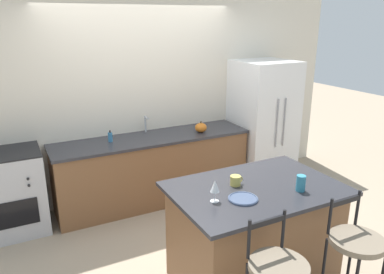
{
  "coord_description": "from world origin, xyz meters",
  "views": [
    {
      "loc": [
        -1.62,
        -3.92,
        2.34
      ],
      "look_at": [
        0.09,
        -0.58,
        1.14
      ],
      "focal_mm": 35.0,
      "sensor_mm": 36.0,
      "label": 1
    }
  ],
  "objects_px": {
    "refrigerator": "(262,122)",
    "soap_bottle": "(110,137)",
    "dinner_plate": "(243,198)",
    "wine_glass": "(215,187)",
    "coffee_mug": "(236,181)",
    "pumpkin_decoration": "(201,128)",
    "tumbler_cup": "(301,183)",
    "oven_range": "(8,193)",
    "bar_stool_far": "(354,255)"
  },
  "relations": [
    {
      "from": "dinner_plate",
      "to": "coffee_mug",
      "type": "relative_size",
      "value": 1.99
    },
    {
      "from": "tumbler_cup",
      "to": "pumpkin_decoration",
      "type": "relative_size",
      "value": 0.88
    },
    {
      "from": "wine_glass",
      "to": "oven_range",
      "type": "bearing_deg",
      "value": 126.89
    },
    {
      "from": "oven_range",
      "to": "pumpkin_decoration",
      "type": "xyz_separation_m",
      "value": [
        2.38,
        -0.12,
        0.48
      ]
    },
    {
      "from": "coffee_mug",
      "to": "pumpkin_decoration",
      "type": "relative_size",
      "value": 0.78
    },
    {
      "from": "refrigerator",
      "to": "soap_bottle",
      "type": "relative_size",
      "value": 12.51
    },
    {
      "from": "bar_stool_far",
      "to": "oven_range",
      "type": "bearing_deg",
      "value": 130.58
    },
    {
      "from": "oven_range",
      "to": "dinner_plate",
      "type": "xyz_separation_m",
      "value": [
        1.72,
        -2.07,
        0.48
      ]
    },
    {
      "from": "coffee_mug",
      "to": "pumpkin_decoration",
      "type": "distance_m",
      "value": 1.79
    },
    {
      "from": "wine_glass",
      "to": "soap_bottle",
      "type": "height_order",
      "value": "wine_glass"
    },
    {
      "from": "dinner_plate",
      "to": "coffee_mug",
      "type": "xyz_separation_m",
      "value": [
        0.1,
        0.26,
        0.03
      ]
    },
    {
      "from": "pumpkin_decoration",
      "to": "coffee_mug",
      "type": "bearing_deg",
      "value": -108.59
    },
    {
      "from": "bar_stool_far",
      "to": "dinner_plate",
      "type": "xyz_separation_m",
      "value": [
        -0.6,
        0.63,
        0.33
      ]
    },
    {
      "from": "pumpkin_decoration",
      "to": "oven_range",
      "type": "bearing_deg",
      "value": 177.19
    },
    {
      "from": "bar_stool_far",
      "to": "coffee_mug",
      "type": "distance_m",
      "value": 1.08
    },
    {
      "from": "coffee_mug",
      "to": "tumbler_cup",
      "type": "height_order",
      "value": "tumbler_cup"
    },
    {
      "from": "oven_range",
      "to": "wine_glass",
      "type": "xyz_separation_m",
      "value": [
        1.5,
        -1.99,
        0.6
      ]
    },
    {
      "from": "wine_glass",
      "to": "pumpkin_decoration",
      "type": "height_order",
      "value": "wine_glass"
    },
    {
      "from": "soap_bottle",
      "to": "tumbler_cup",
      "type": "bearing_deg",
      "value": -64.66
    },
    {
      "from": "bar_stool_far",
      "to": "soap_bottle",
      "type": "bearing_deg",
      "value": 112.11
    },
    {
      "from": "wine_glass",
      "to": "soap_bottle",
      "type": "xyz_separation_m",
      "value": [
        -0.29,
        2.02,
        -0.12
      ]
    },
    {
      "from": "bar_stool_far",
      "to": "soap_bottle",
      "type": "xyz_separation_m",
      "value": [
        -1.11,
        2.73,
        0.32
      ]
    },
    {
      "from": "dinner_plate",
      "to": "tumbler_cup",
      "type": "distance_m",
      "value": 0.53
    },
    {
      "from": "bar_stool_far",
      "to": "pumpkin_decoration",
      "type": "height_order",
      "value": "bar_stool_far"
    },
    {
      "from": "dinner_plate",
      "to": "coffee_mug",
      "type": "bearing_deg",
      "value": 69.43
    },
    {
      "from": "bar_stool_far",
      "to": "dinner_plate",
      "type": "height_order",
      "value": "bar_stool_far"
    },
    {
      "from": "refrigerator",
      "to": "coffee_mug",
      "type": "xyz_separation_m",
      "value": [
        -1.61,
        -1.73,
        0.1
      ]
    },
    {
      "from": "pumpkin_decoration",
      "to": "refrigerator",
      "type": "bearing_deg",
      "value": 1.95
    },
    {
      "from": "coffee_mug",
      "to": "tumbler_cup",
      "type": "distance_m",
      "value": 0.55
    },
    {
      "from": "refrigerator",
      "to": "wine_glass",
      "type": "xyz_separation_m",
      "value": [
        -1.92,
        -1.91,
        0.18
      ]
    },
    {
      "from": "refrigerator",
      "to": "dinner_plate",
      "type": "relative_size",
      "value": 7.3
    },
    {
      "from": "refrigerator",
      "to": "pumpkin_decoration",
      "type": "height_order",
      "value": "refrigerator"
    },
    {
      "from": "refrigerator",
      "to": "pumpkin_decoration",
      "type": "relative_size",
      "value": 11.27
    },
    {
      "from": "oven_range",
      "to": "dinner_plate",
      "type": "relative_size",
      "value": 3.92
    },
    {
      "from": "oven_range",
      "to": "soap_bottle",
      "type": "relative_size",
      "value": 6.71
    },
    {
      "from": "refrigerator",
      "to": "soap_bottle",
      "type": "xyz_separation_m",
      "value": [
        -2.22,
        0.11,
        0.06
      ]
    },
    {
      "from": "tumbler_cup",
      "to": "coffee_mug",
      "type": "bearing_deg",
      "value": 141.07
    },
    {
      "from": "refrigerator",
      "to": "pumpkin_decoration",
      "type": "bearing_deg",
      "value": -178.05
    },
    {
      "from": "coffee_mug",
      "to": "refrigerator",
      "type": "bearing_deg",
      "value": 47.14
    },
    {
      "from": "dinner_plate",
      "to": "tumbler_cup",
      "type": "xyz_separation_m",
      "value": [
        0.52,
        -0.09,
        0.06
      ]
    },
    {
      "from": "bar_stool_far",
      "to": "wine_glass",
      "type": "distance_m",
      "value": 1.17
    },
    {
      "from": "coffee_mug",
      "to": "soap_bottle",
      "type": "distance_m",
      "value": 1.94
    },
    {
      "from": "bar_stool_far",
      "to": "wine_glass",
      "type": "relative_size",
      "value": 5.93
    },
    {
      "from": "coffee_mug",
      "to": "tumbler_cup",
      "type": "bearing_deg",
      "value": -38.93
    },
    {
      "from": "dinner_plate",
      "to": "wine_glass",
      "type": "bearing_deg",
      "value": 160.81
    },
    {
      "from": "wine_glass",
      "to": "tumbler_cup",
      "type": "xyz_separation_m",
      "value": [
        0.74,
        -0.16,
        -0.06
      ]
    },
    {
      "from": "coffee_mug",
      "to": "oven_range",
      "type": "bearing_deg",
      "value": 135.0
    },
    {
      "from": "oven_range",
      "to": "soap_bottle",
      "type": "xyz_separation_m",
      "value": [
        1.2,
        0.03,
        0.47
      ]
    },
    {
      "from": "oven_range",
      "to": "bar_stool_far",
      "type": "height_order",
      "value": "bar_stool_far"
    },
    {
      "from": "soap_bottle",
      "to": "coffee_mug",
      "type": "bearing_deg",
      "value": -71.68
    }
  ]
}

